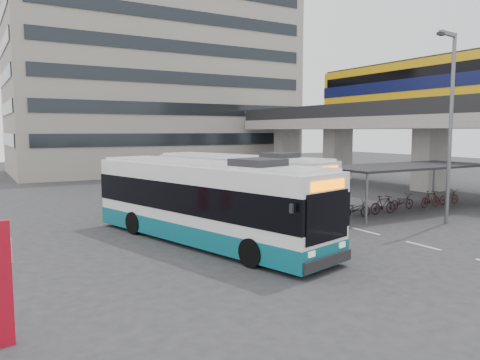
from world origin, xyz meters
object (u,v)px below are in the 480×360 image
bus_main (240,184)px  bus_teal (204,202)px  pedestrian (269,208)px  lamp_post (450,117)px

bus_main → bus_teal: size_ratio=0.96×
pedestrian → lamp_post: size_ratio=0.20×
bus_main → lamp_post: lamp_post is taller
bus_teal → lamp_post: bearing=-26.3°
pedestrian → lamp_post: (7.82, -3.51, 4.21)m
bus_main → bus_teal: (-4.70, -5.27, 0.06)m
lamp_post → bus_teal: bearing=159.4°
bus_main → pedestrian: bearing=-116.9°
pedestrian → lamp_post: 9.55m
pedestrian → bus_teal: bearing=109.1°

